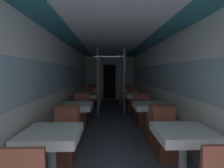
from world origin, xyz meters
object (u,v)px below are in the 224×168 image
support_pole_left_2 (98,82)px  dining_table_right_2 (136,96)px  dining_table_right_0 (183,136)px  dining_table_right_1 (149,107)px  dining_table_left_0 (51,138)px  chair_right_far_2 (133,104)px  chair_right_near_3 (131,101)px  chair_right_far_1 (143,116)px  support_pole_right_2 (124,82)px  dining_table_left_2 (86,97)px  chair_right_far_0 (166,144)px  support_pole_left_3 (100,80)px  chair_left_far_2 (88,104)px  dining_table_right_3 (129,91)px  chair_left_near_2 (83,112)px  chair_left_far_0 (64,145)px  chair_left_near_3 (89,101)px  support_pole_right_3 (120,80)px  dining_table_left_3 (91,91)px  chair_left_far_3 (92,97)px  chair_right_far_3 (127,97)px  chair_right_near_2 (139,111)px  chair_right_near_1 (157,132)px  chair_left_far_1 (81,116)px  chair_left_near_1 (71,133)px  dining_table_left_1 (76,108)px

support_pole_left_2 → dining_table_right_2: support_pole_left_2 is taller
dining_table_right_0 → dining_table_right_1: 1.83m
dining_table_left_0 → chair_right_far_2: bearing=68.4°
dining_table_right_2 → chair_right_near_3: chair_right_near_3 is taller
dining_table_right_1 → chair_right_far_1: chair_right_far_1 is taller
support_pole_right_2 → chair_right_near_3: size_ratio=2.61×
dining_table_right_2 → chair_right_far_2: 0.73m
dining_table_left_2 → chair_right_far_0: (1.70, -3.02, -0.36)m
support_pole_left_3 → chair_left_far_2: bearing=-108.7°
dining_table_left_2 → chair_right_far_2: size_ratio=0.85×
dining_table_right_3 → chair_left_near_2: bearing=-124.7°
chair_left_far_0 → chair_right_far_1: 2.50m
chair_left_near_3 → support_pole_right_3: bearing=25.9°
support_pole_right_2 → dining_table_left_3: bearing=125.3°
chair_left_far_3 → chair_right_far_3: bearing=-180.0°
chair_right_near_2 → dining_table_left_0: bearing=-119.4°
chair_right_near_1 → chair_left_far_2: bearing=118.8°
dining_table_left_2 → chair_left_far_3: bearing=90.0°
chair_left_far_3 → dining_table_left_3: bearing=90.0°
chair_right_near_1 → chair_right_near_2: bearing=90.0°
chair_left_far_0 → support_pole_left_2: bearing=-97.6°
dining_table_right_2 → chair_left_far_1: bearing=-144.9°
chair_right_far_1 → support_pole_right_2: size_ratio=0.38×
chair_left_far_0 → chair_left_far_3: same height
dining_table_right_1 → chair_right_far_3: bearing=90.0°
chair_left_near_2 → chair_right_near_3: bearing=47.1°
chair_left_far_3 → support_pole_left_3: bearing=122.7°
chair_right_far_0 → chair_right_near_1: 0.57m
dining_table_left_2 → chair_left_far_2: 0.73m
chair_left_near_3 → dining_table_right_0: 5.16m
support_pole_right_3 → dining_table_right_2: bearing=-77.5°
chair_left_near_2 → chair_right_near_1: bearing=-47.1°
chair_right_far_3 → support_pole_left_2: bearing=62.2°
chair_left_far_0 → support_pole_left_3: (0.40, 4.85, 0.85)m
chair_left_near_1 → chair_left_near_2: size_ratio=1.00×
dining_table_left_3 → support_pole_right_3: 1.38m
chair_left_far_2 → dining_table_right_3: chair_left_far_2 is taller
dining_table_right_2 → chair_right_far_2: (-0.00, 0.63, -0.36)m
dining_table_left_2 → chair_right_far_3: chair_right_far_3 is taller
chair_right_far_2 → chair_left_far_2: bearing=0.0°
dining_table_left_2 → chair_left_near_2: bearing=-90.0°
chair_left_near_1 → dining_table_left_1: bearing=90.0°
dining_table_left_1 → chair_right_far_2: bearing=55.3°
dining_table_left_1 → chair_left_near_2: chair_left_near_2 is taller
chair_right_near_3 → chair_right_far_0: bearing=-90.0°
chair_left_near_2 → chair_right_far_2: size_ratio=1.00×
chair_right_near_2 → dining_table_right_3: bearing=90.0°
chair_left_far_3 → dining_table_right_1: (1.70, -4.29, 0.36)m
chair_left_near_1 → dining_table_left_2: size_ratio=1.17×
chair_left_near_1 → dining_table_left_3: 4.30m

